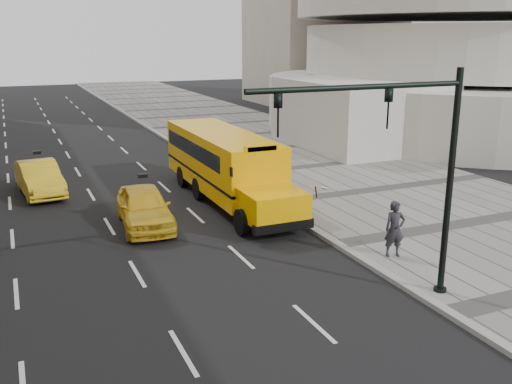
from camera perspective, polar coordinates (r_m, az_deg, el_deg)
name	(u,v)px	position (r m, az deg, el deg)	size (l,w,h in m)	color
ground	(135,223)	(23.13, -12.02, -3.05)	(140.00, 140.00, 0.00)	black
sidewalk_museum	(385,189)	(27.91, 12.80, 0.25)	(12.00, 140.00, 0.15)	gray
curb_museum	(272,204)	(24.91, 1.58, -1.19)	(0.30, 140.00, 0.15)	gray
school_bus	(224,161)	(25.62, -3.24, 3.16)	(2.96, 11.56, 3.19)	#FFAE00
taxi_near	(144,207)	(22.43, -11.10, -1.48)	(1.86, 4.61, 1.57)	gold
taxi_far	(39,178)	(28.35, -20.84, 1.30)	(1.63, 4.67, 1.54)	gold
pedestrian	(395,229)	(19.17, 13.70, -3.62)	(0.68, 0.45, 1.87)	#25272C
traffic_signal	(410,160)	(15.21, 15.12, 3.12)	(6.18, 0.36, 6.40)	black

